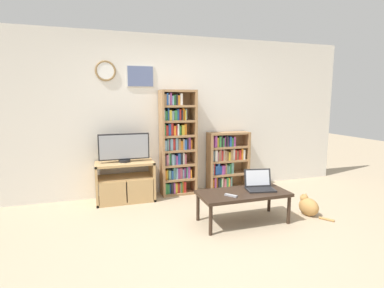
# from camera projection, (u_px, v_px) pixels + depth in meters

# --- Properties ---
(ground_plane) EXTENTS (18.00, 18.00, 0.00)m
(ground_plane) POSITION_uv_depth(u_px,v_px,m) (218.00, 239.00, 3.40)
(ground_plane) COLOR tan
(wall_back) EXTENTS (6.41, 0.09, 2.60)m
(wall_back) POSITION_uv_depth(u_px,v_px,m) (174.00, 115.00, 5.03)
(wall_back) COLOR silver
(wall_back) RESTS_ON ground_plane
(tv_stand) EXTENTS (0.88, 0.46, 0.62)m
(tv_stand) POSITION_uv_depth(u_px,v_px,m) (125.00, 181.00, 4.63)
(tv_stand) COLOR tan
(tv_stand) RESTS_ON ground_plane
(television) EXTENTS (0.76, 0.18, 0.44)m
(television) POSITION_uv_depth(u_px,v_px,m) (124.00, 148.00, 4.57)
(television) COLOR black
(television) RESTS_ON tv_stand
(bookshelf_tall) EXTENTS (0.58, 0.31, 1.72)m
(bookshelf_tall) POSITION_uv_depth(u_px,v_px,m) (176.00, 144.00, 4.92)
(bookshelf_tall) COLOR #9E754C
(bookshelf_tall) RESTS_ON ground_plane
(bookshelf_short) EXTENTS (0.74, 0.26, 1.00)m
(bookshelf_short) POSITION_uv_depth(u_px,v_px,m) (225.00, 160.00, 5.26)
(bookshelf_short) COLOR #9E754C
(bookshelf_short) RESTS_ON ground_plane
(coffee_table) EXTENTS (1.15, 0.54, 0.40)m
(coffee_table) POSITION_uv_depth(u_px,v_px,m) (243.00, 195.00, 3.82)
(coffee_table) COLOR #332319
(coffee_table) RESTS_ON ground_plane
(laptop) EXTENTS (0.40, 0.34, 0.25)m
(laptop) POSITION_uv_depth(u_px,v_px,m) (259.00, 184.00, 3.92)
(laptop) COLOR #232326
(laptop) RESTS_ON coffee_table
(remote_near_laptop) EXTENTS (0.13, 0.15, 0.02)m
(remote_near_laptop) POSITION_uv_depth(u_px,v_px,m) (231.00, 195.00, 3.64)
(remote_near_laptop) COLOR #99999E
(remote_near_laptop) RESTS_ON coffee_table
(cat) EXTENTS (0.31, 0.47, 0.29)m
(cat) POSITION_uv_depth(u_px,v_px,m) (308.00, 206.00, 4.09)
(cat) COLOR #B78447
(cat) RESTS_ON ground_plane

